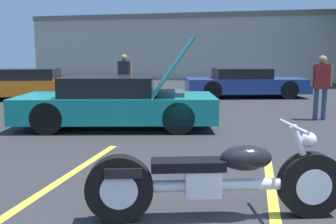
{
  "coord_description": "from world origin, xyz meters",
  "views": [
    {
      "loc": [
        -0.44,
        -2.46,
        1.67
      ],
      "look_at": [
        -1.7,
        3.08,
        0.8
      ],
      "focal_mm": 40.0,
      "sensor_mm": 36.0,
      "label": 1
    }
  ],
  "objects_px": {
    "parked_car_left_row": "(35,84)",
    "spectator_near_motorcycle": "(124,75)",
    "motorcycle": "(216,180)",
    "spectator_by_show_car": "(321,82)",
    "parked_car_mid_left_row": "(245,83)",
    "show_car_hood_open": "(118,102)"
  },
  "relations": [
    {
      "from": "motorcycle",
      "to": "spectator_near_motorcycle",
      "type": "distance_m",
      "value": 9.23
    },
    {
      "from": "motorcycle",
      "to": "spectator_by_show_car",
      "type": "bearing_deg",
      "value": 56.35
    },
    {
      "from": "show_car_hood_open",
      "to": "parked_car_left_row",
      "type": "relative_size",
      "value": 1.03
    },
    {
      "from": "motorcycle",
      "to": "show_car_hood_open",
      "type": "relative_size",
      "value": 0.54
    },
    {
      "from": "motorcycle",
      "to": "parked_car_left_row",
      "type": "relative_size",
      "value": 0.56
    },
    {
      "from": "motorcycle",
      "to": "parked_car_left_row",
      "type": "distance_m",
      "value": 11.91
    },
    {
      "from": "show_car_hood_open",
      "to": "parked_car_mid_left_row",
      "type": "distance_m",
      "value": 7.57
    },
    {
      "from": "show_car_hood_open",
      "to": "spectator_near_motorcycle",
      "type": "bearing_deg",
      "value": 93.75
    },
    {
      "from": "parked_car_mid_left_row",
      "to": "spectator_near_motorcycle",
      "type": "distance_m",
      "value": 5.05
    },
    {
      "from": "motorcycle",
      "to": "parked_car_mid_left_row",
      "type": "distance_m",
      "value": 11.5
    },
    {
      "from": "motorcycle",
      "to": "parked_car_mid_left_row",
      "type": "bearing_deg",
      "value": 73.63
    },
    {
      "from": "parked_car_mid_left_row",
      "to": "spectator_near_motorcycle",
      "type": "height_order",
      "value": "spectator_near_motorcycle"
    },
    {
      "from": "spectator_near_motorcycle",
      "to": "parked_car_mid_left_row",
      "type": "bearing_deg",
      "value": 38.79
    },
    {
      "from": "motorcycle",
      "to": "spectator_by_show_car",
      "type": "relative_size",
      "value": 1.56
    },
    {
      "from": "parked_car_left_row",
      "to": "spectator_near_motorcycle",
      "type": "distance_m",
      "value": 3.92
    },
    {
      "from": "spectator_by_show_car",
      "to": "parked_car_mid_left_row",
      "type": "bearing_deg",
      "value": 112.22
    },
    {
      "from": "motorcycle",
      "to": "parked_car_left_row",
      "type": "bearing_deg",
      "value": 114.28
    },
    {
      "from": "motorcycle",
      "to": "spectator_near_motorcycle",
      "type": "bearing_deg",
      "value": 98.81
    },
    {
      "from": "parked_car_left_row",
      "to": "spectator_near_motorcycle",
      "type": "bearing_deg",
      "value": -28.28
    },
    {
      "from": "show_car_hood_open",
      "to": "parked_car_left_row",
      "type": "distance_m",
      "value": 6.84
    },
    {
      "from": "parked_car_mid_left_row",
      "to": "motorcycle",
      "type": "bearing_deg",
      "value": -105.37
    },
    {
      "from": "parked_car_mid_left_row",
      "to": "spectator_near_motorcycle",
      "type": "bearing_deg",
      "value": -156.48
    }
  ]
}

